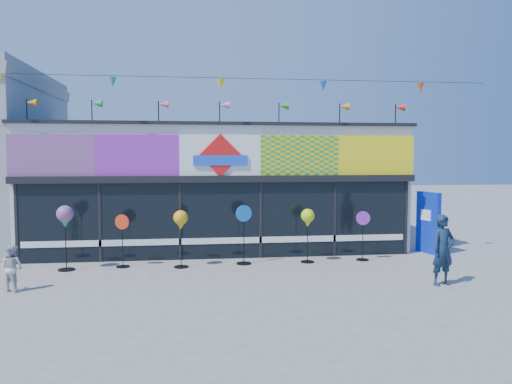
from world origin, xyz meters
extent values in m
plane|color=slate|center=(0.00, 0.00, 0.00)|extent=(80.00, 80.00, 0.00)
cube|color=white|center=(0.00, 6.00, 2.00)|extent=(12.00, 5.00, 4.00)
cube|color=black|center=(0.00, 3.44, 1.15)|extent=(11.60, 0.12, 2.30)
cube|color=black|center=(0.00, 3.40, 2.40)|extent=(12.00, 0.30, 0.20)
cube|color=white|center=(0.00, 3.41, 0.55)|extent=(11.40, 0.10, 0.18)
cube|color=black|center=(0.00, 6.00, 4.05)|extent=(12.20, 5.20, 0.10)
cube|color=black|center=(-5.80, 3.43, 1.15)|extent=(0.08, 0.14, 2.30)
cube|color=black|center=(-3.50, 3.43, 1.15)|extent=(0.08, 0.14, 2.30)
cube|color=black|center=(-1.20, 3.43, 1.15)|extent=(0.08, 0.14, 2.30)
cube|color=black|center=(1.20, 3.43, 1.15)|extent=(0.08, 0.14, 2.30)
cube|color=black|center=(3.50, 3.43, 1.15)|extent=(0.08, 0.14, 2.30)
cube|color=black|center=(5.80, 3.43, 1.15)|extent=(0.08, 0.14, 2.30)
cube|color=red|center=(-4.80, 3.42, 3.10)|extent=(2.40, 0.08, 1.20)
cube|color=purple|center=(-2.40, 3.42, 3.10)|extent=(2.40, 0.08, 1.20)
cube|color=white|center=(0.00, 3.42, 3.10)|extent=(2.40, 0.08, 1.20)
cube|color=yellow|center=(2.40, 3.42, 3.10)|extent=(2.40, 0.08, 1.20)
cube|color=yellow|center=(4.80, 3.42, 3.10)|extent=(2.40, 0.08, 1.20)
cube|color=red|center=(0.00, 3.36, 3.10)|extent=(1.27, 0.06, 1.27)
cube|color=blue|center=(0.00, 3.34, 2.95)|extent=(1.60, 0.05, 0.30)
cube|color=#1635C3|center=(-3.92, 3.48, 0.98)|extent=(0.78, 0.03, 0.78)
cube|color=#FF530D|center=(-2.35, 3.48, 1.15)|extent=(0.92, 0.03, 0.92)
cube|color=#1930D9|center=(-0.78, 3.48, 1.46)|extent=(0.78, 0.03, 0.78)
cube|color=#289817|center=(0.78, 3.48, 1.08)|extent=(0.92, 0.03, 0.92)
cube|color=yellow|center=(2.35, 3.48, 1.19)|extent=(0.78, 0.03, 0.78)
cube|color=yellow|center=(3.92, 3.48, 1.46)|extent=(0.92, 0.03, 0.92)
cylinder|color=black|center=(-5.50, 3.65, 4.35)|extent=(0.03, 0.03, 0.70)
cone|color=orange|center=(-5.36, 3.65, 4.60)|extent=(0.30, 0.22, 0.22)
cylinder|color=black|center=(-3.70, 3.65, 4.35)|extent=(0.03, 0.03, 0.70)
cone|color=green|center=(-3.56, 3.65, 4.60)|extent=(0.30, 0.22, 0.22)
cylinder|color=black|center=(-1.80, 3.65, 4.35)|extent=(0.03, 0.03, 0.70)
cone|color=#F0506B|center=(-1.66, 3.65, 4.60)|extent=(0.30, 0.22, 0.22)
cylinder|color=black|center=(0.00, 3.65, 4.35)|extent=(0.03, 0.03, 0.70)
cone|color=#FC54E2|center=(0.14, 3.65, 4.60)|extent=(0.30, 0.22, 0.22)
cylinder|color=black|center=(1.80, 3.65, 4.35)|extent=(0.03, 0.03, 0.70)
cone|color=#1E9517|center=(1.94, 3.65, 4.60)|extent=(0.30, 0.22, 0.22)
cylinder|color=black|center=(3.70, 3.65, 4.35)|extent=(0.03, 0.03, 0.70)
cone|color=orange|center=(3.84, 3.65, 4.60)|extent=(0.30, 0.22, 0.22)
cylinder|color=black|center=(5.50, 3.65, 4.35)|extent=(0.03, 0.03, 0.70)
cone|color=red|center=(5.64, 3.65, 4.60)|extent=(0.30, 0.22, 0.22)
cylinder|color=black|center=(0.00, 3.00, 5.30)|extent=(16.00, 0.01, 0.01)
cone|color=green|center=(-3.00, 3.00, 5.12)|extent=(0.20, 0.20, 0.28)
cone|color=yellow|center=(0.00, 3.00, 5.12)|extent=(0.20, 0.20, 0.28)
cone|color=blue|center=(3.00, 3.00, 5.12)|extent=(0.20, 0.20, 0.28)
cone|color=#F6420C|center=(6.00, 3.00, 5.12)|extent=(0.20, 0.20, 0.28)
cube|color=#0C29B8|center=(6.58, 3.47, 0.97)|extent=(0.39, 0.98, 1.95)
cube|color=white|center=(6.50, 3.47, 1.22)|extent=(0.15, 0.43, 0.34)
cylinder|color=black|center=(-4.22, 2.40, 0.02)|extent=(0.44, 0.44, 0.03)
cylinder|color=black|center=(-4.22, 2.40, 0.76)|extent=(0.03, 0.03, 1.45)
sphere|color=#17964C|center=(-4.22, 2.40, 1.53)|extent=(0.44, 0.44, 0.44)
cone|color=#17964C|center=(-4.22, 2.40, 1.26)|extent=(0.22, 0.22, 0.20)
cylinder|color=black|center=(-2.76, 2.61, 0.01)|extent=(0.37, 0.37, 0.03)
cylinder|color=black|center=(-2.76, 2.61, 0.64)|extent=(0.02, 0.02, 1.22)
cylinder|color=red|center=(-2.76, 2.61, 1.26)|extent=(0.40, 0.18, 0.41)
cylinder|color=black|center=(-1.16, 2.37, 0.02)|extent=(0.40, 0.40, 0.03)
cylinder|color=black|center=(-1.16, 2.37, 0.68)|extent=(0.02, 0.02, 1.31)
sphere|color=orange|center=(-1.16, 2.37, 1.39)|extent=(0.40, 0.40, 0.40)
cone|color=orange|center=(-1.16, 2.37, 1.14)|extent=(0.20, 0.20, 0.18)
cylinder|color=black|center=(0.61, 2.59, 0.02)|extent=(0.43, 0.43, 0.03)
cylinder|color=black|center=(0.61, 2.59, 0.73)|extent=(0.03, 0.03, 1.40)
cylinder|color=blue|center=(0.61, 2.59, 1.45)|extent=(0.46, 0.19, 0.47)
cylinder|color=black|center=(2.47, 2.58, 0.01)|extent=(0.39, 0.39, 0.03)
cylinder|color=black|center=(2.47, 2.58, 0.67)|extent=(0.02, 0.02, 1.28)
sphere|color=#C3E413|center=(2.47, 2.58, 1.36)|extent=(0.39, 0.39, 0.39)
cone|color=#C3E413|center=(2.47, 2.58, 1.12)|extent=(0.20, 0.20, 0.18)
cylinder|color=black|center=(4.15, 2.67, 0.01)|extent=(0.37, 0.37, 0.03)
cylinder|color=black|center=(4.15, 2.67, 0.63)|extent=(0.02, 0.02, 1.21)
cylinder|color=purple|center=(4.15, 2.67, 1.25)|extent=(0.40, 0.14, 0.41)
imported|color=#13243C|center=(5.07, -0.34, 0.84)|extent=(0.70, 0.56, 1.69)
imported|color=beige|center=(-4.92, 0.40, 0.53)|extent=(0.59, 0.49, 1.06)
camera|label=1|loc=(-0.82, -11.40, 3.04)|focal=35.00mm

